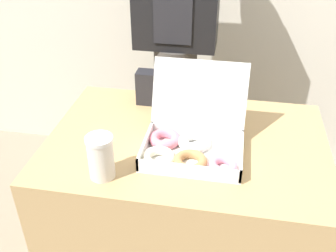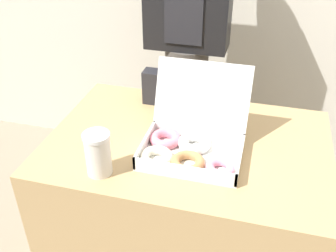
% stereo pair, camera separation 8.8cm
% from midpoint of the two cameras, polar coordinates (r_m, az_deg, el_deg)
% --- Properties ---
extents(table, '(0.97, 0.66, 0.74)m').
position_cam_midpoint_polar(table, '(1.60, 0.74, -12.94)').
color(table, tan).
rests_on(table, ground_plane).
extents(donut_box, '(0.33, 0.32, 0.26)m').
position_cam_midpoint_polar(donut_box, '(1.28, 0.97, -2.50)').
color(donut_box, white).
rests_on(donut_box, table).
extents(coffee_cup, '(0.08, 0.08, 0.14)m').
position_cam_midpoint_polar(coffee_cup, '(1.19, -11.84, -4.47)').
color(coffee_cup, silver).
rests_on(coffee_cup, table).
extents(napkin_holder, '(0.11, 0.06, 0.14)m').
position_cam_midpoint_polar(napkin_holder, '(1.56, -4.22, 5.56)').
color(napkin_holder, '#232328').
rests_on(napkin_holder, table).
extents(person_customer, '(0.37, 0.20, 1.60)m').
position_cam_midpoint_polar(person_customer, '(1.81, -0.31, 12.39)').
color(person_customer, '#4C4742').
rests_on(person_customer, ground_plane).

